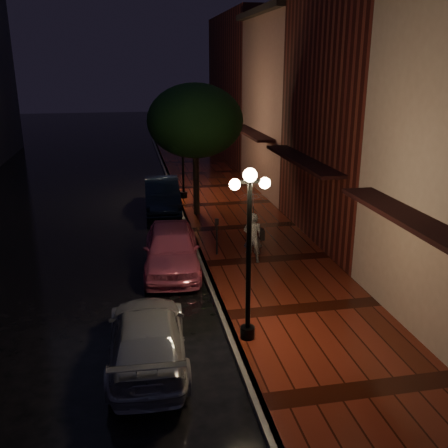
{
  "coord_description": "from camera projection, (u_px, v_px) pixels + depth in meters",
  "views": [
    {
      "loc": [
        -2.31,
        -15.71,
        6.68
      ],
      "look_at": [
        0.8,
        0.43,
        1.4
      ],
      "focal_mm": 40.0,
      "sensor_mm": 36.0,
      "label": 1
    }
  ],
  "objects": [
    {
      "name": "ground",
      "position": [
        204.0,
        268.0,
        17.15
      ],
      "size": [
        120.0,
        120.0,
        0.0
      ],
      "primitive_type": "plane",
      "color": "black",
      "rests_on": "ground"
    },
    {
      "name": "sidewalk",
      "position": [
        267.0,
        261.0,
        17.53
      ],
      "size": [
        4.5,
        60.0,
        0.15
      ],
      "primitive_type": "cube",
      "color": "#44160C",
      "rests_on": "ground"
    },
    {
      "name": "curb",
      "position": [
        204.0,
        266.0,
        17.12
      ],
      "size": [
        0.25,
        60.0,
        0.15
      ],
      "primitive_type": "cube",
      "color": "#595451",
      "rests_on": "ground"
    },
    {
      "name": "storefront_mid",
      "position": [
        379.0,
        97.0,
        18.59
      ],
      "size": [
        5.0,
        8.0,
        11.0
      ],
      "primitive_type": "cube",
      "color": "#511914",
      "rests_on": "ground"
    },
    {
      "name": "storefront_far",
      "position": [
        305.0,
        107.0,
        26.38
      ],
      "size": [
        5.0,
        8.0,
        9.0
      ],
      "primitive_type": "cube",
      "color": "#8C5951",
      "rests_on": "ground"
    },
    {
      "name": "storefront_extra",
      "position": [
        257.0,
        89.0,
        35.57
      ],
      "size": [
        5.0,
        12.0,
        10.0
      ],
      "primitive_type": "cube",
      "color": "#511914",
      "rests_on": "ground"
    },
    {
      "name": "streetlamp_near",
      "position": [
        249.0,
        246.0,
        11.74
      ],
      "size": [
        0.96,
        0.36,
        4.31
      ],
      "color": "black",
      "rests_on": "sidewalk"
    },
    {
      "name": "streetlamp_far",
      "position": [
        183.0,
        150.0,
        24.83
      ],
      "size": [
        0.96,
        0.36,
        4.31
      ],
      "color": "black",
      "rests_on": "sidewalk"
    },
    {
      "name": "street_tree",
      "position": [
        195.0,
        123.0,
        21.56
      ],
      "size": [
        4.16,
        4.16,
        5.8
      ],
      "color": "black",
      "rests_on": "sidewalk"
    },
    {
      "name": "pink_car",
      "position": [
        172.0,
        248.0,
        16.76
      ],
      "size": [
        2.16,
        4.66,
        1.55
      ],
      "primitive_type": "imported",
      "rotation": [
        0.0,
        0.0,
        -0.08
      ],
      "color": "#D15679",
      "rests_on": "ground"
    },
    {
      "name": "navy_car",
      "position": [
        162.0,
        194.0,
        23.82
      ],
      "size": [
        1.69,
        4.58,
        1.5
      ],
      "primitive_type": "imported",
      "rotation": [
        0.0,
        0.0,
        -0.02
      ],
      "color": "black",
      "rests_on": "ground"
    },
    {
      "name": "silver_car",
      "position": [
        147.0,
        337.0,
        11.57
      ],
      "size": [
        1.97,
        4.5,
        1.29
      ],
      "primitive_type": "imported",
      "rotation": [
        0.0,
        0.0,
        3.1
      ],
      "color": "#A2A2A9",
      "rests_on": "ground"
    },
    {
      "name": "woman_with_umbrella",
      "position": [
        253.0,
        217.0,
        16.79
      ],
      "size": [
        1.02,
        1.04,
        2.47
      ],
      "rotation": [
        0.0,
        0.0,
        2.89
      ],
      "color": "silver",
      "rests_on": "sidewalk"
    },
    {
      "name": "parking_meter",
      "position": [
        217.0,
        233.0,
        17.71
      ],
      "size": [
        0.12,
        0.09,
        1.34
      ],
      "rotation": [
        0.0,
        0.0,
        -0.01
      ],
      "color": "black",
      "rests_on": "sidewalk"
    }
  ]
}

